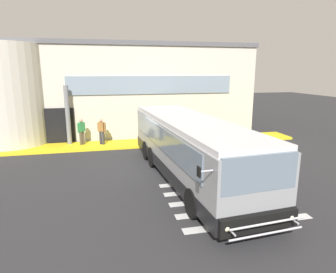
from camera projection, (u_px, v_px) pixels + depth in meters
The scene contains 8 objects.
ground_plane at pixel (154, 168), 14.39m from camera, with size 80.00×90.00×0.02m, color #2B2B2D.
bay_paint_stripes at pixel (226, 199), 10.83m from camera, with size 4.40×3.96×0.01m.
terminal_building at pixel (122, 88), 24.47m from camera, with size 19.01×13.80×6.66m.
boarding_curb at pixel (141, 143), 18.93m from camera, with size 21.21×2.00×0.15m, color yellow.
entry_support_column at pixel (68, 115), 18.08m from camera, with size 0.28×0.28×3.71m, color slate.
bus_main_foreground at pixel (190, 150), 12.69m from camera, with size 3.37×11.07×2.70m.
passenger_near_column at pixel (82, 130), 18.10m from camera, with size 0.46×0.43×1.68m.
passenger_by_doorway at pixel (102, 129), 18.17m from camera, with size 0.52×0.50×1.68m.
Camera 1 is at (-2.37, -13.49, 4.72)m, focal length 30.73 mm.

